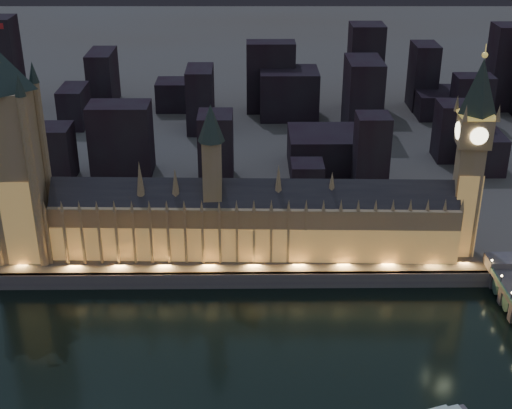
{
  "coord_description": "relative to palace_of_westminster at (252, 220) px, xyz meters",
  "views": [
    {
      "loc": [
        1.66,
        -254.53,
        184.94
      ],
      "look_at": [
        5.0,
        55.0,
        38.0
      ],
      "focal_mm": 50.0,
      "sensor_mm": 36.0,
      "label": 1
    }
  ],
  "objects": [
    {
      "name": "victoria_tower",
      "position": [
        -113.07,
        0.17,
        38.77
      ],
      "size": [
        31.68,
        31.68,
        115.39
      ],
      "color": "#997F47",
      "rests_on": "north_bank"
    },
    {
      "name": "city_backdrop",
      "position": [
        32.44,
        184.76,
        4.6
      ],
      "size": [
        467.55,
        215.63,
        73.56
      ],
      "color": "black",
      "rests_on": "north_bank"
    },
    {
      "name": "palace_of_westminster",
      "position": [
        0.0,
        0.0,
        0.0
      ],
      "size": [
        202.0,
        26.03,
        78.0
      ],
      "color": "#997F47",
      "rests_on": "north_bank"
    },
    {
      "name": "elizabeth_tower",
      "position": [
        104.93,
        0.17,
        40.41
      ],
      "size": [
        18.0,
        18.0,
        105.54
      ],
      "color": "#997F47",
      "rests_on": "north_bank"
    },
    {
      "name": "north_bank",
      "position": [
        -3.07,
        458.25,
        -22.37
      ],
      "size": [
        2000.0,
        960.0,
        8.0
      ],
      "primitive_type": "cube",
      "color": "brown",
      "rests_on": "ground"
    },
    {
      "name": "embankment_wall",
      "position": [
        -3.07,
        -20.75,
        -22.37
      ],
      "size": [
        2000.0,
        2.5,
        8.0
      ],
      "primitive_type": "cube",
      "color": "#4E424F",
      "rests_on": "ground"
    },
    {
      "name": "ground_plane",
      "position": [
        -3.07,
        -61.75,
        -26.37
      ],
      "size": [
        2000.0,
        2000.0,
        0.0
      ],
      "primitive_type": "plane",
      "color": "black",
      "rests_on": "ground"
    }
  ]
}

